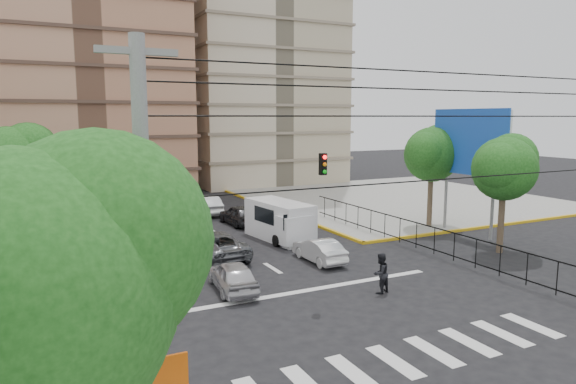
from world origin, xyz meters
TOP-DOWN VIEW (x-y plane):
  - ground at (0.00, 0.00)m, footprint 160.00×160.00m
  - sidewalk_ne at (20.00, 20.00)m, footprint 26.00×26.00m
  - crosswalk_stripes at (0.00, -6.00)m, footprint 12.00×2.40m
  - stop_line at (0.00, 1.20)m, footprint 13.00×0.40m
  - park_fence at (9.00, 4.50)m, footprint 0.10×22.50m
  - billboard at (14.45, 6.00)m, footprint 0.36×6.20m
  - tree_sw_near at (-10.90, -9.99)m, footprint 5.63×4.60m
  - tree_park_a at (13.08, 2.01)m, footprint 4.41×3.60m
  - tree_park_c at (14.09, 9.01)m, footprint 4.65×3.80m
  - tree_tudor at (-11.90, 16.01)m, footprint 5.39×4.40m
  - traffic_light_nw at (-7.80, 7.80)m, footprint 0.28×0.22m
  - traffic_light_hanging at (0.00, -2.04)m, footprint 18.00×9.12m
  - utility_pole_sw at (-9.00, -9.00)m, footprint 1.40×0.28m
  - van_right_lane at (3.07, 10.31)m, footprint 2.76×5.62m
  - van_left_lane at (-3.08, 18.45)m, footprint 2.31×5.22m
  - car_silver_front_left at (-3.03, 2.70)m, footprint 1.99×4.14m
  - car_white_front_right at (2.75, 5.00)m, footprint 1.37×3.87m
  - car_grey_mid_left at (-2.20, 8.16)m, footprint 3.04×5.70m
  - car_silver_rear_left at (-3.00, 13.57)m, footprint 1.81×4.35m
  - car_darkgrey_mid_right at (2.36, 15.89)m, footprint 1.97×4.37m
  - car_white_rear_right at (1.54, 20.76)m, footprint 1.85×4.58m
  - pedestrian_crosswalk at (2.69, -0.52)m, footprint 1.03×0.90m

SIDE VIEW (x-z plane):
  - ground at x=0.00m, z-range 0.00..0.00m
  - park_fence at x=9.00m, z-range -0.83..0.83m
  - crosswalk_stripes at x=0.00m, z-range 0.00..0.01m
  - stop_line at x=0.00m, z-range 0.00..0.01m
  - sidewalk_ne at x=20.00m, z-range 0.00..0.15m
  - car_silver_rear_left at x=-3.00m, z-range 0.00..1.26m
  - car_white_front_right at x=2.75m, z-range 0.00..1.27m
  - car_silver_front_left at x=-3.03m, z-range 0.00..1.36m
  - car_darkgrey_mid_right at x=2.36m, z-range 0.00..1.46m
  - car_white_rear_right at x=1.54m, z-range 0.00..1.48m
  - car_grey_mid_left at x=-2.20m, z-range 0.00..1.53m
  - pedestrian_crosswalk at x=2.69m, z-range 0.00..1.80m
  - van_left_lane at x=-3.08m, z-range -0.03..2.27m
  - van_right_lane at x=3.07m, z-range -0.03..2.39m
  - traffic_light_nw at x=-7.80m, z-range 0.91..5.31m
  - utility_pole_sw at x=-9.00m, z-range 0.27..9.27m
  - tree_park_a at x=13.08m, z-range 1.60..8.42m
  - tree_tudor at x=-11.90m, z-range 1.50..8.93m
  - tree_sw_near at x=-10.90m, z-range 1.48..9.06m
  - tree_park_c at x=14.09m, z-range 1.71..8.96m
  - traffic_light_hanging at x=0.00m, z-range 5.44..6.36m
  - billboard at x=14.45m, z-range 1.95..10.05m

